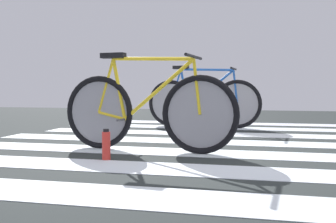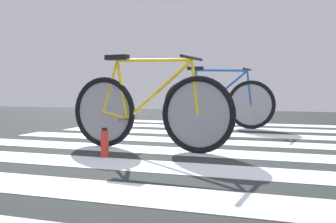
{
  "view_description": "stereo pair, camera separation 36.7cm",
  "coord_description": "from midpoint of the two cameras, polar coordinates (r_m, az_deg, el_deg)",
  "views": [
    {
      "loc": [
        0.34,
        -3.6,
        0.62
      ],
      "look_at": [
        -0.47,
        -0.06,
        0.4
      ],
      "focal_mm": 41.86,
      "sensor_mm": 36.0,
      "label": 1
    },
    {
      "loc": [
        0.7,
        -3.6,
        0.62
      ],
      "look_at": [
        -0.47,
        -0.06,
        0.4
      ],
      "focal_mm": 41.86,
      "sensor_mm": 36.0,
      "label": 2
    }
  ],
  "objects": [
    {
      "name": "water_bottle",
      "position": [
        3.37,
        -6.42,
        -4.76
      ],
      "size": [
        0.07,
        0.07,
        0.26
      ],
      "color": "red",
      "rests_on": "ground"
    },
    {
      "name": "ground",
      "position": [
        3.69,
        9.99,
        -6.17
      ],
      "size": [
        18.0,
        14.0,
        0.02
      ],
      "color": "#232928"
    },
    {
      "name": "bicycle_2_of_2",
      "position": [
        5.95,
        8.86,
        1.3
      ],
      "size": [
        1.74,
        0.52,
        0.93
      ],
      "rotation": [
        0.0,
        0.0,
        -0.08
      ],
      "color": "black",
      "rests_on": "ground"
    },
    {
      "name": "crosswalk_markings",
      "position": [
        3.62,
        9.85,
        -6.17
      ],
      "size": [
        5.46,
        6.52,
        0.0
      ],
      "color": "silver",
      "rests_on": "ground"
    },
    {
      "name": "bicycle_1_of_2",
      "position": [
        3.74,
        -0.31,
        0.11
      ],
      "size": [
        1.73,
        0.52,
        0.93
      ],
      "rotation": [
        0.0,
        0.0,
        -0.1
      ],
      "color": "black",
      "rests_on": "ground"
    }
  ]
}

